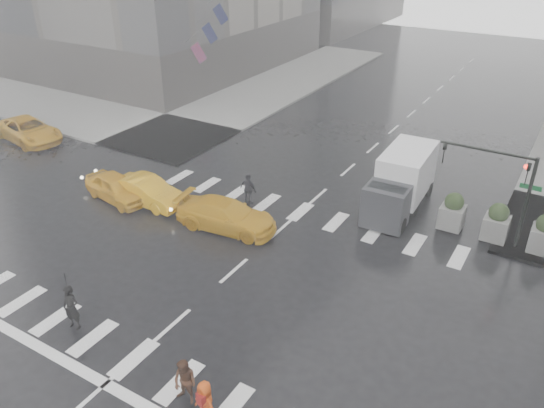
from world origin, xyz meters
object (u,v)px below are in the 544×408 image
Objects in this scene: pedestrian_orange at (205,404)px; box_truck at (401,181)px; traffic_signal_pole at (506,180)px; pedestrian_brown at (185,382)px; taxi_mid at (148,191)px; taxi_front at (117,188)px.

box_truck is at bearing 104.85° from pedestrian_orange.
traffic_signal_pole reaches higher than pedestrian_brown.
traffic_signal_pole is 2.77× the size of pedestrian_orange.
pedestrian_brown is at bearing 178.59° from pedestrian_orange.
box_truck is at bearing 84.33° from pedestrian_brown.
pedestrian_orange is at bearing -127.95° from taxi_mid.
pedestrian_brown reaches higher than pedestrian_orange.
pedestrian_brown is 1.01× the size of pedestrian_orange.
taxi_front is 14.78m from box_truck.
traffic_signal_pole is at bearing -61.86° from taxi_front.
traffic_signal_pole is 5.19m from box_truck.
pedestrian_orange is at bearing -93.63° from box_truck.
pedestrian_orange reaches higher than taxi_mid.
traffic_signal_pole reaches higher than taxi_mid.
taxi_mid is at bearing -62.84° from taxi_front.
traffic_signal_pole is 0.80× the size of box_truck.
taxi_front reaches higher than taxi_mid.
taxi_mid is (-16.31, -5.31, -2.51)m from traffic_signal_pole.
pedestrian_brown is 13.56m from taxi_mid.
box_truck is (1.46, 15.36, 0.79)m from pedestrian_brown.
pedestrian_brown is 0.38× the size of taxi_mid.
taxi_mid is 13.05m from box_truck.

